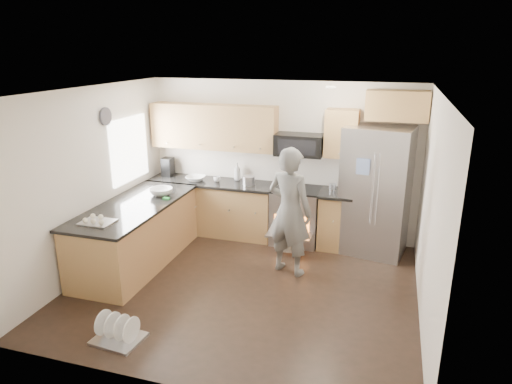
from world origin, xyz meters
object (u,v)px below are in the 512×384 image
(refrigerator, at_px, (376,191))
(person, at_px, (290,212))
(dish_rack, at_px, (118,333))
(stove_range, at_px, (296,203))

(refrigerator, xyz_separation_m, person, (-1.10, -1.08, -0.08))
(refrigerator, height_order, dish_rack, refrigerator)
(person, relative_size, dish_rack, 3.28)
(stove_range, distance_m, refrigerator, 1.27)
(refrigerator, distance_m, dish_rack, 4.20)
(refrigerator, height_order, person, refrigerator)
(dish_rack, bearing_deg, stove_range, 67.77)
(stove_range, relative_size, dish_rack, 3.20)
(person, distance_m, dish_rack, 2.71)
(refrigerator, bearing_deg, person, -125.73)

